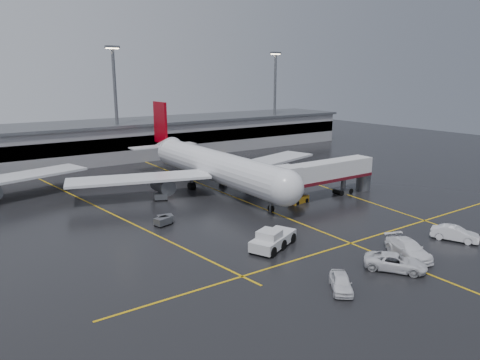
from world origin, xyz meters
TOP-DOWN VIEW (x-y plane):
  - ground at (0.00, 0.00)m, footprint 220.00×220.00m
  - apron_line_centre at (0.00, 0.00)m, footprint 0.25×90.00m
  - apron_line_stop at (0.00, -22.00)m, footprint 60.00×0.25m
  - apron_line_left at (-20.00, 10.00)m, footprint 9.99×69.35m
  - apron_line_right at (18.00, 10.00)m, footprint 7.57×69.64m
  - terminal at (0.00, 47.93)m, footprint 122.00×19.00m
  - light_mast_mid at (-5.00, 42.00)m, footprint 3.00×1.20m
  - light_mast_right at (40.00, 42.00)m, footprint 3.00×1.20m
  - main_airliner at (0.00, 9.70)m, footprint 48.80×45.60m
  - jet_bridge at (11.87, -6.00)m, footprint 19.90×3.40m
  - pushback_tractor at (-8.47, -17.90)m, footprint 7.25×5.19m
  - belt_loader at (6.40, -5.80)m, footprint 3.58×2.05m
  - service_van_a at (-1.93, -29.52)m, footprint 5.79×6.58m
  - service_van_b at (2.05, -28.22)m, footprint 4.61×6.83m
  - service_van_c at (10.87, -28.36)m, footprint 3.85×5.55m
  - service_van_d at (-9.66, -29.40)m, footprint 4.18×4.59m
  - baggage_cart_a at (-14.79, -3.04)m, footprint 2.22×1.68m
  - baggage_cart_b at (-15.51, -3.78)m, footprint 2.28×1.79m
  - baggage_cart_c at (-10.55, 7.54)m, footprint 2.35×1.98m

SIDE VIEW (x-z plane):
  - ground at x=0.00m, z-range 0.00..0.00m
  - apron_line_centre at x=0.00m, z-range 0.00..0.02m
  - apron_line_stop at x=0.00m, z-range 0.00..0.02m
  - apron_line_left at x=-20.00m, z-range 0.00..0.02m
  - apron_line_right at x=18.00m, z-range 0.00..0.02m
  - belt_loader at x=6.40m, z-range -0.54..1.60m
  - baggage_cart_a at x=-14.79m, z-range 0.07..1.19m
  - baggage_cart_b at x=-15.51m, z-range 0.07..1.19m
  - baggage_cart_c at x=-10.55m, z-range 0.07..1.19m
  - service_van_d at x=-9.66m, z-range 0.00..1.52m
  - service_van_a at x=-1.93m, z-range 0.00..1.69m
  - service_van_c at x=10.87m, z-range 0.00..1.73m
  - service_van_b at x=2.05m, z-range 0.00..1.84m
  - pushback_tractor at x=-8.47m, z-range -0.25..2.16m
  - jet_bridge at x=11.87m, z-range 0.91..6.96m
  - main_airliner at x=0.00m, z-range -2.84..11.26m
  - terminal at x=0.00m, z-range 0.02..8.62m
  - light_mast_mid at x=-5.00m, z-range 1.75..27.20m
  - light_mast_right at x=40.00m, z-range 1.75..27.20m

